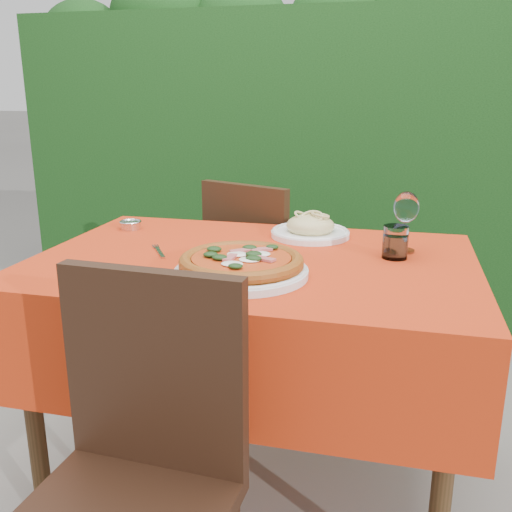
% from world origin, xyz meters
% --- Properties ---
extents(ground, '(60.00, 60.00, 0.00)m').
position_xyz_m(ground, '(0.00, 0.00, 0.00)').
color(ground, slate).
rests_on(ground, ground).
extents(hedge, '(3.20, 0.55, 1.78)m').
position_xyz_m(hedge, '(0.00, 1.55, 0.92)').
color(hedge, black).
rests_on(hedge, ground).
extents(dining_table, '(1.26, 0.86, 0.75)m').
position_xyz_m(dining_table, '(0.00, 0.00, 0.60)').
color(dining_table, '#412915').
rests_on(dining_table, ground).
extents(chair_near, '(0.42, 0.42, 0.88)m').
position_xyz_m(chair_near, '(-0.07, -0.66, 0.50)').
color(chair_near, black).
rests_on(chair_near, ground).
extents(chair_far, '(0.51, 0.51, 0.87)m').
position_xyz_m(chair_far, '(-0.14, 0.63, 0.50)').
color(chair_far, black).
rests_on(chair_far, ground).
extents(pizza_plate, '(0.40, 0.40, 0.07)m').
position_xyz_m(pizza_plate, '(0.01, -0.17, 0.78)').
color(pizza_plate, white).
rests_on(pizza_plate, dining_table).
extents(pasta_plate, '(0.26, 0.26, 0.07)m').
position_xyz_m(pasta_plate, '(0.12, 0.28, 0.77)').
color(pasta_plate, white).
rests_on(pasta_plate, dining_table).
extents(water_glass, '(0.07, 0.07, 0.10)m').
position_xyz_m(water_glass, '(0.40, 0.09, 0.79)').
color(water_glass, silver).
rests_on(water_glass, dining_table).
extents(wine_glass, '(0.07, 0.07, 0.18)m').
position_xyz_m(wine_glass, '(0.42, 0.17, 0.88)').
color(wine_glass, silver).
rests_on(wine_glass, dining_table).
extents(fork, '(0.11, 0.15, 0.00)m').
position_xyz_m(fork, '(-0.28, -0.02, 0.75)').
color(fork, '#AFAFB6').
rests_on(fork, dining_table).
extents(steel_ramekin, '(0.07, 0.07, 0.03)m').
position_xyz_m(steel_ramekin, '(-0.50, 0.24, 0.76)').
color(steel_ramekin, silver).
rests_on(steel_ramekin, dining_table).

